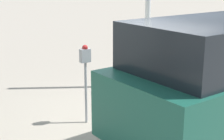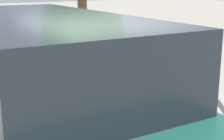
% 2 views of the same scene
% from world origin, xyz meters
% --- Properties ---
extents(ground_plane, '(80.00, 80.00, 0.00)m').
position_xyz_m(ground_plane, '(0.00, 0.00, 0.00)').
color(ground_plane, gray).
extents(parking_meter_near, '(0.21, 0.13, 1.58)m').
position_xyz_m(parking_meter_near, '(-0.74, 0.60, 1.16)').
color(parking_meter_near, '#9E9EA3').
rests_on(parking_meter_near, ground).
extents(parking_meter_far, '(0.21, 0.13, 1.54)m').
position_xyz_m(parking_meter_far, '(-8.24, 0.60, 1.13)').
color(parking_meter_far, '#9E9EA3').
rests_on(parking_meter_far, ground).
extents(parked_van, '(5.03, 2.22, 2.16)m').
position_xyz_m(parked_van, '(0.99, -1.56, 1.16)').
color(parked_van, '#195142').
rests_on(parked_van, ground).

